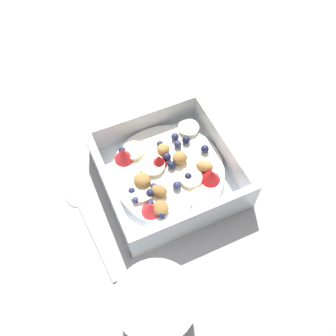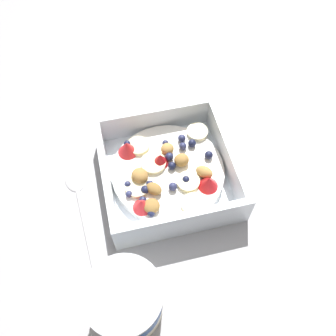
{
  "view_description": "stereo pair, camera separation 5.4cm",
  "coord_description": "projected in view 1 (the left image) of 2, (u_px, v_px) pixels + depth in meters",
  "views": [
    {
      "loc": [
        0.12,
        0.25,
        0.49
      ],
      "look_at": [
        0.01,
        -0.01,
        0.03
      ],
      "focal_mm": 39.34,
      "sensor_mm": 36.0,
      "label": 1
    },
    {
      "loc": [
        0.07,
        0.27,
        0.49
      ],
      "look_at": [
        0.01,
        -0.01,
        0.03
      ],
      "focal_mm": 39.34,
      "sensor_mm": 36.0,
      "label": 2
    }
  ],
  "objects": [
    {
      "name": "ground_plane",
      "position": [
        175.0,
        184.0,
        0.56
      ],
      "size": [
        2.4,
        2.4,
        0.0
      ],
      "primitive_type": "plane",
      "color": "#9E9EA3"
    },
    {
      "name": "fruit_bowl",
      "position": [
        168.0,
        172.0,
        0.55
      ],
      "size": [
        0.19,
        0.19,
        0.06
      ],
      "color": "white",
      "rests_on": "ground"
    },
    {
      "name": "spoon",
      "position": [
        80.0,
        207.0,
        0.54
      ],
      "size": [
        0.04,
        0.17,
        0.01
      ],
      "color": "silver",
      "rests_on": "ground"
    },
    {
      "name": "yogurt_cup",
      "position": [
        157.0,
        307.0,
        0.43
      ],
      "size": [
        0.09,
        0.09,
        0.08
      ],
      "color": "beige",
      "rests_on": "ground"
    }
  ]
}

